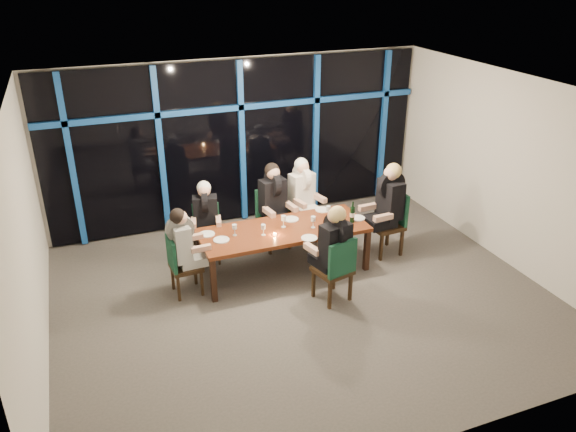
# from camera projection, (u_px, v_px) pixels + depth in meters

# --- Properties ---
(room) EXTENTS (7.04, 7.00, 3.02)m
(room) POSITION_uv_depth(u_px,v_px,m) (304.00, 167.00, 7.42)
(room) COLOR #59534E
(room) RESTS_ON ground
(window_wall) EXTENTS (6.86, 0.43, 2.94)m
(window_wall) POSITION_uv_depth(u_px,v_px,m) (242.00, 140.00, 10.10)
(window_wall) COLOR black
(window_wall) RESTS_ON ground
(dining_table) EXTENTS (2.60, 1.00, 0.75)m
(dining_table) POSITION_uv_depth(u_px,v_px,m) (283.00, 232.00, 8.67)
(dining_table) COLOR brown
(dining_table) RESTS_ON ground
(chair_far_left) EXTENTS (0.52, 0.52, 0.94)m
(chair_far_left) POSITION_uv_depth(u_px,v_px,m) (207.00, 229.00, 9.12)
(chair_far_left) COLOR #301E10
(chair_far_left) RESTS_ON ground
(chair_far_mid) EXTENTS (0.54, 0.54, 1.03)m
(chair_far_mid) POSITION_uv_depth(u_px,v_px,m) (272.00, 215.00, 9.51)
(chair_far_mid) COLOR #301E10
(chair_far_mid) RESTS_ON ground
(chair_far_right) EXTENTS (0.56, 0.56, 1.01)m
(chair_far_right) POSITION_uv_depth(u_px,v_px,m) (300.00, 207.00, 9.83)
(chair_far_right) COLOR #301E10
(chair_far_right) RESTS_ON ground
(chair_end_left) EXTENTS (0.46, 0.46, 0.94)m
(chair_end_left) POSITION_uv_depth(u_px,v_px,m) (180.00, 263.00, 8.13)
(chair_end_left) COLOR #301E10
(chair_end_left) RESTS_ON ground
(chair_end_right) EXTENTS (0.54, 0.54, 1.08)m
(chair_end_right) POSITION_uv_depth(u_px,v_px,m) (391.00, 219.00, 9.28)
(chair_end_right) COLOR #301E10
(chair_end_right) RESTS_ON ground
(chair_near_mid) EXTENTS (0.57, 0.57, 1.02)m
(chair_near_mid) POSITION_uv_depth(u_px,v_px,m) (337.00, 267.00, 7.93)
(chair_near_mid) COLOR #301E10
(chair_near_mid) RESTS_ON ground
(diner_far_left) EXTENTS (0.52, 0.62, 0.91)m
(diner_far_left) POSITION_uv_depth(u_px,v_px,m) (205.00, 211.00, 8.89)
(diner_far_left) COLOR black
(diner_far_left) RESTS_ON ground
(diner_far_mid) EXTENTS (0.55, 0.68, 1.00)m
(diner_far_mid) POSITION_uv_depth(u_px,v_px,m) (274.00, 194.00, 9.27)
(diner_far_mid) COLOR black
(diner_far_mid) RESTS_ON ground
(diner_far_right) EXTENTS (0.56, 0.67, 0.98)m
(diner_far_right) POSITION_uv_depth(u_px,v_px,m) (303.00, 188.00, 9.59)
(diner_far_right) COLOR white
(diner_far_right) RESTS_ON ground
(diner_end_left) EXTENTS (0.60, 0.48, 0.91)m
(diner_end_left) POSITION_uv_depth(u_px,v_px,m) (183.00, 239.00, 8.01)
(diner_end_left) COLOR black
(diner_end_left) RESTS_ON ground
(diner_end_right) EXTENTS (0.69, 0.56, 1.05)m
(diner_end_right) POSITION_uv_depth(u_px,v_px,m) (388.00, 196.00, 9.07)
(diner_end_right) COLOR black
(diner_end_right) RESTS_ON ground
(diner_near_mid) EXTENTS (0.58, 0.69, 1.00)m
(diner_near_mid) POSITION_uv_depth(u_px,v_px,m) (334.00, 239.00, 7.82)
(diner_near_mid) COLOR black
(diner_near_mid) RESTS_ON ground
(plate_far_left) EXTENTS (0.24, 0.24, 0.01)m
(plate_far_left) POSITION_uv_depth(u_px,v_px,m) (207.00, 234.00, 8.45)
(plate_far_left) COLOR white
(plate_far_left) RESTS_ON dining_table
(plate_far_mid) EXTENTS (0.24, 0.24, 0.01)m
(plate_far_mid) POSITION_uv_depth(u_px,v_px,m) (291.00, 219.00, 8.92)
(plate_far_mid) COLOR white
(plate_far_mid) RESTS_ON dining_table
(plate_far_right) EXTENTS (0.24, 0.24, 0.01)m
(plate_far_right) POSITION_uv_depth(u_px,v_px,m) (322.00, 210.00, 9.25)
(plate_far_right) COLOR white
(plate_far_right) RESTS_ON dining_table
(plate_end_left) EXTENTS (0.24, 0.24, 0.01)m
(plate_end_left) POSITION_uv_depth(u_px,v_px,m) (221.00, 240.00, 8.28)
(plate_end_left) COLOR white
(plate_end_left) RESTS_ON dining_table
(plate_end_right) EXTENTS (0.24, 0.24, 0.01)m
(plate_end_right) POSITION_uv_depth(u_px,v_px,m) (358.00, 218.00, 8.96)
(plate_end_right) COLOR white
(plate_end_right) RESTS_ON dining_table
(plate_near_mid) EXTENTS (0.24, 0.24, 0.01)m
(plate_near_mid) POSITION_uv_depth(u_px,v_px,m) (309.00, 238.00, 8.33)
(plate_near_mid) COLOR white
(plate_near_mid) RESTS_ON dining_table
(wine_bottle) EXTENTS (0.08, 0.08, 0.34)m
(wine_bottle) POSITION_uv_depth(u_px,v_px,m) (352.00, 214.00, 8.80)
(wine_bottle) COLOR black
(wine_bottle) RESTS_ON dining_table
(water_pitcher) EXTENTS (0.13, 0.11, 0.21)m
(water_pitcher) POSITION_uv_depth(u_px,v_px,m) (335.00, 218.00, 8.73)
(water_pitcher) COLOR white
(water_pitcher) RESTS_ON dining_table
(tea_light) EXTENTS (0.05, 0.05, 0.03)m
(tea_light) POSITION_uv_depth(u_px,v_px,m) (275.00, 234.00, 8.43)
(tea_light) COLOR #FF9F4C
(tea_light) RESTS_ON dining_table
(wine_glass_a) EXTENTS (0.07, 0.07, 0.17)m
(wine_glass_a) POSITION_uv_depth(u_px,v_px,m) (263.00, 227.00, 8.38)
(wine_glass_a) COLOR silver
(wine_glass_a) RESTS_ON dining_table
(wine_glass_b) EXTENTS (0.07, 0.07, 0.19)m
(wine_glass_b) POSITION_uv_depth(u_px,v_px,m) (283.00, 219.00, 8.63)
(wine_glass_b) COLOR white
(wine_glass_b) RESTS_ON dining_table
(wine_glass_c) EXTENTS (0.07, 0.07, 0.19)m
(wine_glass_c) POSITION_uv_depth(u_px,v_px,m) (313.00, 219.00, 8.61)
(wine_glass_c) COLOR silver
(wine_glass_c) RESTS_ON dining_table
(wine_glass_d) EXTENTS (0.07, 0.07, 0.18)m
(wine_glass_d) POSITION_uv_depth(u_px,v_px,m) (235.00, 227.00, 8.37)
(wine_glass_d) COLOR silver
(wine_glass_d) RESTS_ON dining_table
(wine_glass_e) EXTENTS (0.07, 0.07, 0.18)m
(wine_glass_e) POSITION_uv_depth(u_px,v_px,m) (328.00, 209.00, 8.97)
(wine_glass_e) COLOR silver
(wine_glass_e) RESTS_ON dining_table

